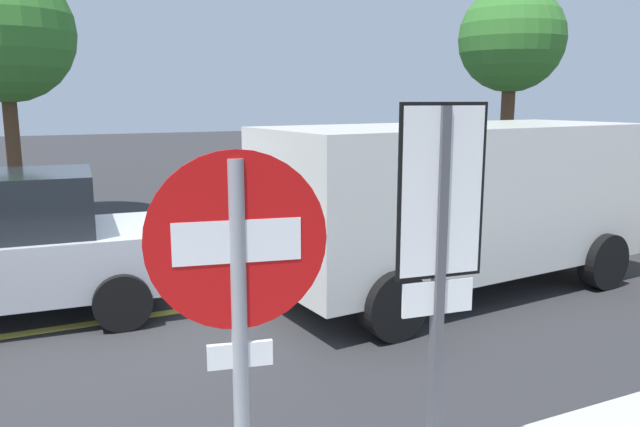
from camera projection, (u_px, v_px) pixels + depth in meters
The scene contains 7 objects.
ground_plane at pixel (73, 327), 6.95m from camera, with size 80.00×80.00×0.00m, color #2D2D30.
lane_marking_centre at pixel (314, 291), 8.21m from camera, with size 28.00×0.16×0.01m, color #E0D14C.
stop_sign at pixel (239, 324), 2.61m from camera, with size 0.75×0.17×2.34m.
speed_limit_sign at pixel (440, 238), 3.48m from camera, with size 0.54×0.08×2.52m.
white_van at pixel (455, 197), 8.09m from camera, with size 5.37×2.65×2.20m.
tree_centre_verge at pixel (3, 33), 12.08m from camera, with size 2.75×2.75×5.20m.
tree_right_verge at pixel (511, 40), 16.28m from camera, with size 2.79×2.79×5.49m.
Camera 1 is at (-0.29, -7.16, 2.54)m, focal length 34.60 mm.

